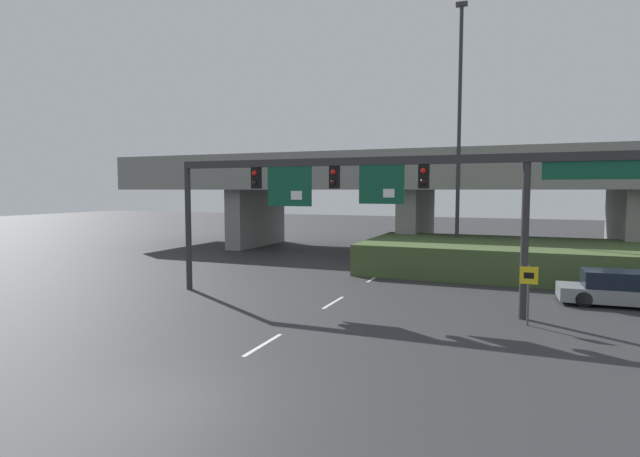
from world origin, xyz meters
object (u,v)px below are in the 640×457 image
object	(u,v)px
signal_gantry	(363,184)
parked_sedan_near_right	(618,290)
highway_light_pole_near	(459,130)
speed_limit_sign	(528,286)

from	to	relation	value
signal_gantry	parked_sedan_near_right	xyz separation A→B (m)	(9.84, 3.80, -4.35)
highway_light_pole_near	speed_limit_sign	bearing A→B (deg)	-73.73
signal_gantry	parked_sedan_near_right	distance (m)	11.41
speed_limit_sign	highway_light_pole_near	world-z (taller)	highway_light_pole_near
speed_limit_sign	parked_sedan_near_right	size ratio (longest dim) A/B	0.45
signal_gantry	speed_limit_sign	size ratio (longest dim) A/B	8.78
signal_gantry	parked_sedan_near_right	world-z (taller)	signal_gantry
speed_limit_sign	parked_sedan_near_right	distance (m)	5.90
highway_light_pole_near	parked_sedan_near_right	size ratio (longest dim) A/B	3.47
signal_gantry	highway_light_pole_near	distance (m)	13.64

